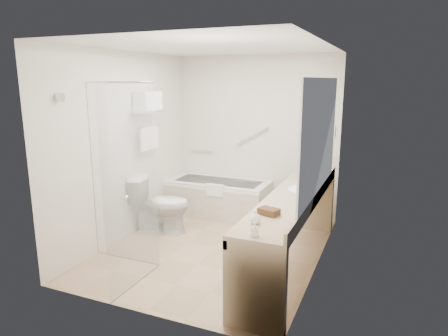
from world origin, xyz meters
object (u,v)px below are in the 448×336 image
at_px(vanity_counter, 292,215).
at_px(toilet, 161,205).
at_px(amenity_basket, 269,212).
at_px(water_bottle_left, 304,166).
at_px(bathtub, 218,198).

xyz_separation_m(vanity_counter, toilet, (-1.97, 0.39, -0.24)).
bearing_deg(amenity_basket, water_bottle_left, 92.10).
height_order(amenity_basket, water_bottle_left, water_bottle_left).
relative_size(bathtub, vanity_counter, 0.59).
xyz_separation_m(bathtub, toilet, (-0.45, -1.00, 0.12)).
bearing_deg(water_bottle_left, bathtub, 174.24).
height_order(toilet, water_bottle_left, water_bottle_left).
bearing_deg(bathtub, amenity_basket, -54.97).
xyz_separation_m(toilet, water_bottle_left, (1.83, 0.86, 0.55)).
distance_m(vanity_counter, toilet, 2.03).
xyz_separation_m(bathtub, water_bottle_left, (1.38, -0.14, 0.67)).
bearing_deg(vanity_counter, water_bottle_left, 96.58).
bearing_deg(toilet, vanity_counter, -117.70).
relative_size(bathtub, toilet, 1.97).
bearing_deg(bathtub, vanity_counter, -42.35).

